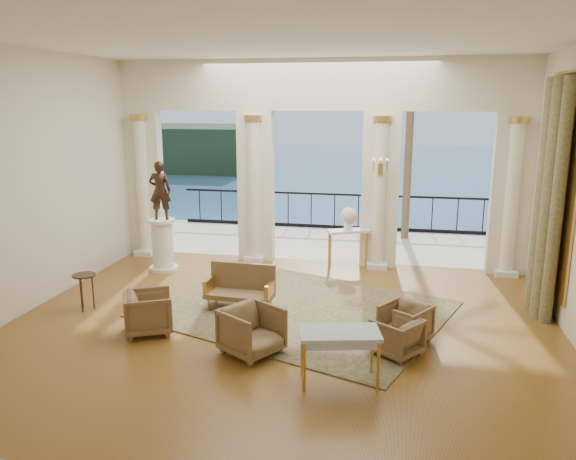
% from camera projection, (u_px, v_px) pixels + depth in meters
% --- Properties ---
extents(floor, '(9.00, 9.00, 0.00)m').
position_uv_depth(floor, '(281.00, 326.00, 9.22)').
color(floor, '#4C2A11').
rests_on(floor, ground).
extents(room_walls, '(9.00, 9.00, 9.00)m').
position_uv_depth(room_walls, '(262.00, 157.00, 7.50)').
color(room_walls, beige).
rests_on(room_walls, ground).
extents(arcade, '(9.00, 0.56, 4.50)m').
position_uv_depth(arcade, '(317.00, 149.00, 12.28)').
color(arcade, '#ECE4C4').
rests_on(arcade, ground).
extents(terrace, '(10.00, 3.60, 0.10)m').
position_uv_depth(terrace, '(327.00, 243.00, 14.77)').
color(terrace, beige).
rests_on(terrace, ground).
extents(balustrade, '(9.00, 0.06, 1.03)m').
position_uv_depth(balustrade, '(335.00, 214.00, 16.19)').
color(balustrade, black).
rests_on(balustrade, terrace).
extents(palm_tree, '(2.00, 2.00, 4.50)m').
position_uv_depth(palm_tree, '(412.00, 81.00, 14.21)').
color(palm_tree, '#4C3823').
rests_on(palm_tree, terrace).
extents(headland, '(22.00, 18.00, 6.00)m').
position_uv_depth(headland, '(182.00, 146.00, 82.53)').
color(headland, black).
rests_on(headland, sea).
extents(sea, '(160.00, 160.00, 0.00)m').
position_uv_depth(sea, '(385.00, 182.00, 67.87)').
color(sea, navy).
rests_on(sea, ground).
extents(curtain, '(0.33, 1.40, 4.09)m').
position_uv_depth(curtain, '(550.00, 199.00, 9.37)').
color(curtain, '#494327').
rests_on(curtain, ground).
extents(window_frame, '(0.04, 1.60, 3.40)m').
position_uv_depth(window_frame, '(562.00, 194.00, 9.31)').
color(window_frame, gold).
rests_on(window_frame, room_walls).
extents(wall_sconce, '(0.30, 0.11, 0.33)m').
position_uv_depth(wall_sconce, '(380.00, 168.00, 11.79)').
color(wall_sconce, gold).
rests_on(wall_sconce, arcade).
extents(rug, '(5.85, 5.21, 0.02)m').
position_uv_depth(rug, '(297.00, 309.00, 9.95)').
color(rug, '#2D3217').
rests_on(rug, ground).
extents(armchair_a, '(1.00, 1.01, 0.77)m').
position_uv_depth(armchair_a, '(252.00, 329.00, 8.15)').
color(armchair_a, '#4C3B1C').
rests_on(armchair_a, ground).
extents(armchair_b, '(0.87, 0.86, 0.66)m').
position_uv_depth(armchair_b, '(405.00, 322.00, 8.55)').
color(armchair_b, '#4C3B1C').
rests_on(armchair_b, ground).
extents(armchair_c, '(0.81, 0.82, 0.62)m').
position_uv_depth(armchair_c, '(397.00, 335.00, 8.13)').
color(armchair_c, '#4C3B1C').
rests_on(armchair_c, ground).
extents(armchair_d, '(0.92, 0.94, 0.74)m').
position_uv_depth(armchair_d, '(149.00, 310.00, 8.91)').
color(armchair_d, '#4C3B1C').
rests_on(armchair_d, ground).
extents(settee, '(1.22, 0.55, 0.79)m').
position_uv_depth(settee, '(241.00, 287.00, 9.95)').
color(settee, '#4C3B1C').
rests_on(settee, ground).
extents(game_table, '(1.14, 0.78, 0.71)m').
position_uv_depth(game_table, '(340.00, 336.00, 7.26)').
color(game_table, '#9BB3C2').
rests_on(game_table, ground).
extents(pedestal, '(0.62, 0.62, 1.13)m').
position_uv_depth(pedestal, '(163.00, 246.00, 12.15)').
color(pedestal, silver).
rests_on(pedestal, ground).
extents(statue, '(0.51, 0.39, 1.25)m').
position_uv_depth(statue, '(160.00, 190.00, 11.88)').
color(statue, '#301E15').
rests_on(statue, pedestal).
extents(console_table, '(0.97, 0.69, 0.86)m').
position_uv_depth(console_table, '(348.00, 236.00, 12.30)').
color(console_table, silver).
rests_on(console_table, ground).
extents(urn, '(0.37, 0.37, 0.49)m').
position_uv_depth(urn, '(349.00, 217.00, 12.20)').
color(urn, white).
rests_on(urn, console_table).
extents(side_table, '(0.40, 0.40, 0.66)m').
position_uv_depth(side_table, '(84.00, 280.00, 9.82)').
color(side_table, black).
rests_on(side_table, ground).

